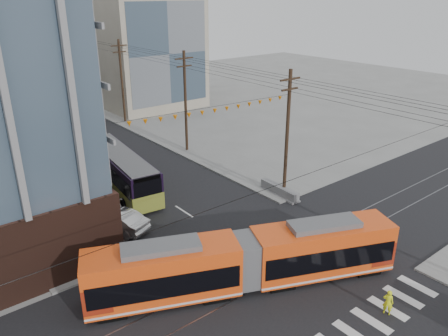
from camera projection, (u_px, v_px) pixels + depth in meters
The scene contains 11 objects.
ground at pixel (319, 299), 25.40m from camera, with size 160.00×160.00×0.00m, color slate.
bg_bldg_ne_near at pixel (145, 53), 66.38m from camera, with size 14.00×14.00×16.00m, color gray.
bg_bldg_ne_far at pixel (102, 47), 82.37m from camera, with size 16.00×16.00×14.00m, color #8C99A5.
utility_pole_far at pixel (78, 68), 68.74m from camera, with size 0.30×0.30×11.00m, color black.
streetcar at pixel (246, 261), 25.84m from camera, with size 18.63×2.62×3.59m, color #F14B14, non-canonical shape.
city_bus at pixel (121, 170), 39.09m from camera, with size 2.71×12.52×3.55m, color black, non-canonical shape.
parked_car_silver at pixel (118, 220), 32.46m from camera, with size 1.72×4.92×1.62m, color #B3B3B3.
parked_car_white at pixel (99, 201), 35.88m from camera, with size 1.77×4.35×1.26m, color #B5B4B4.
parked_car_grey at pixel (56, 176), 40.70m from camera, with size 2.16×4.69×1.30m, color slate.
pedestrian at pixel (388, 302), 23.95m from camera, with size 0.56×0.37×1.55m, color #F2FF19.
jersey_barrier at pixel (279, 191), 38.26m from camera, with size 0.96×4.28×0.86m, color slate.
Camera 1 is at (-17.27, -12.67, 16.59)m, focal length 35.00 mm.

